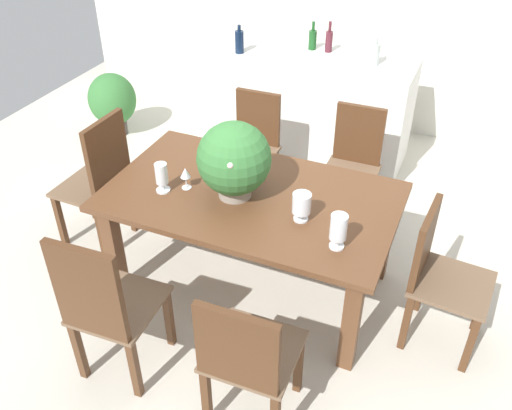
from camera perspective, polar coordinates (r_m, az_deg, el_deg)
The scene contains 19 objects.
ground_plane at distance 4.15m, azimuth 0.52°, elevation -6.34°, with size 7.04×7.04×0.00m, color beige.
dining_table at distance 3.61m, azimuth -0.49°, elevation -0.39°, with size 1.86×1.09×0.76m.
chair_foot_end at distance 3.50m, azimuth 18.18°, elevation -6.53°, with size 0.48×0.48×0.93m.
chair_far_left at distance 4.60m, azimuth -0.22°, elevation 6.40°, with size 0.41×0.41×0.94m.
chair_near_left at distance 3.17m, azimuth -15.22°, elevation -9.85°, with size 0.46×0.50×1.06m.
chair_head_end at distance 4.19m, azimuth -15.65°, elevation 2.70°, with size 0.48×0.46×1.07m.
chair_near_right at distance 2.88m, azimuth -1.00°, elevation -15.32°, with size 0.48×0.47×0.95m.
chair_far_right at distance 4.39m, azimuth 9.93°, elevation 4.34°, with size 0.42×0.47×0.96m.
flower_centerpiece at distance 3.40m, azimuth -2.27°, elevation 4.66°, with size 0.46×0.46×0.50m.
crystal_vase_left at distance 3.09m, azimuth 8.46°, elevation -2.41°, with size 0.10×0.10×0.22m.
crystal_vase_center_near at distance 3.28m, azimuth 4.71°, elevation 0.09°, with size 0.11×0.11×0.18m.
crystal_vase_right at distance 3.57m, azimuth -9.67°, elevation 3.02°, with size 0.09×0.09×0.20m.
wine_glass at distance 3.58m, azimuth -7.26°, elevation 3.21°, with size 0.07×0.07×0.15m.
kitchen_counter at distance 5.34m, azimuth 4.82°, elevation 10.26°, with size 1.97×0.69×0.99m, color silver.
wine_bottle_tall at distance 5.13m, azimuth -1.72°, elevation 16.44°, with size 0.08×0.08×0.25m.
wine_bottle_amber at distance 5.24m, azimuth 5.84°, elevation 16.59°, with size 0.07×0.07×0.25m.
wine_bottle_dark at distance 5.19m, azimuth 7.50°, elevation 16.40°, with size 0.06×0.06×0.27m.
wine_bottle_green at distance 4.96m, azimuth 12.08°, elevation 14.91°, with size 0.08×0.08×0.24m.
potted_plant_floor at distance 5.88m, azimuth -14.52°, elevation 10.30°, with size 0.48×0.48×0.65m.
Camera 1 is at (1.18, -2.85, 2.77)m, focal length 38.95 mm.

